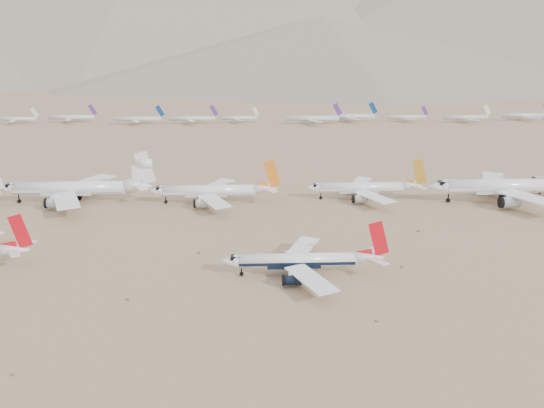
{
  "coord_description": "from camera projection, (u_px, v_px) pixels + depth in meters",
  "views": [
    {
      "loc": [
        -15.88,
        -127.61,
        53.95
      ],
      "look_at": [
        -8.42,
        40.73,
        7.0
      ],
      "focal_mm": 35.0,
      "sensor_mm": 36.0,
      "label": 1
    }
  ],
  "objects": [
    {
      "name": "row2_gold_tail",
      "position": [
        366.0,
        188.0,
        207.19
      ],
      "size": [
        44.58,
        43.6,
        15.87
      ],
      "color": "white",
      "rests_on": "ground"
    },
    {
      "name": "distant_storage_row",
      "position": [
        361.0,
        117.0,
        451.32
      ],
      "size": [
        653.19,
        64.87,
        15.2
      ],
      "color": "silver",
      "rests_on": "ground"
    },
    {
      "name": "mountain_range",
      "position": [
        274.0,
        12.0,
        1675.86
      ],
      "size": [
        7354.0,
        3024.0,
        470.0
      ],
      "color": "slate",
      "rests_on": "ground"
    },
    {
      "name": "row2_white_trijet",
      "position": [
        79.0,
        188.0,
        201.72
      ],
      "size": [
        56.12,
        54.84,
        19.89
      ],
      "color": "white",
      "rests_on": "ground"
    },
    {
      "name": "ground",
      "position": [
        311.0,
        271.0,
        137.97
      ],
      "size": [
        7000.0,
        7000.0,
        0.0
      ],
      "primitive_type": "plane",
      "color": "#80664B",
      "rests_on": "ground"
    },
    {
      "name": "foothills",
      "position": [
        487.0,
        51.0,
        1201.01
      ],
      "size": [
        4637.5,
        1395.0,
        155.0
      ],
      "color": "slate",
      "rests_on": "ground"
    },
    {
      "name": "desert_scrub",
      "position": [
        338.0,
        325.0,
        109.87
      ],
      "size": [
        261.14,
        121.67,
        0.63
      ],
      "color": "brown",
      "rests_on": "ground"
    },
    {
      "name": "row2_orange_tail",
      "position": [
        214.0,
        191.0,
        201.24
      ],
      "size": [
        47.03,
        46.01,
        16.78
      ],
      "color": "white",
      "rests_on": "ground"
    },
    {
      "name": "main_airliner",
      "position": [
        304.0,
        260.0,
        134.76
      ],
      "size": [
        40.38,
        39.44,
        14.25
      ],
      "color": "white",
      "rests_on": "ground"
    },
    {
      "name": "row2_navy_widebody",
      "position": [
        511.0,
        187.0,
        202.59
      ],
      "size": [
        60.59,
        59.25,
        21.55
      ],
      "color": "white",
      "rests_on": "ground"
    }
  ]
}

